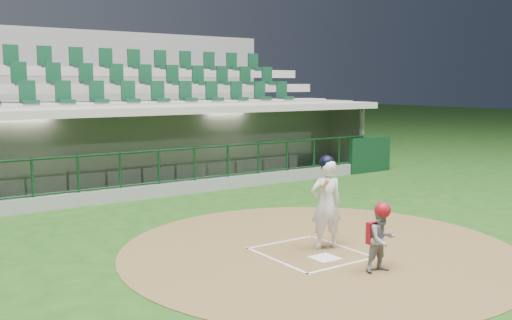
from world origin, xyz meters
The scene contains 8 objects.
ground centered at (0.00, 0.00, 0.00)m, with size 120.00×120.00×0.00m, color #1A4212.
dirt_circle centered at (0.30, -0.20, 0.01)m, with size 7.20×7.20×0.01m, color brown.
home_plate centered at (0.00, -0.70, 0.02)m, with size 0.43×0.43×0.02m, color white.
batter_box_chalk centered at (0.00, -0.30, 0.02)m, with size 1.55×1.80×0.01m.
dugout_structure centered at (0.12, 7.82, 0.96)m, with size 16.40×3.70×3.00m.
seating_deck centered at (0.00, 10.91, 1.42)m, with size 17.00×6.72×5.15m.
batter centered at (0.44, -0.21, 0.87)m, with size 0.88×0.92×1.71m.
catcher centered at (0.30, -1.70, 0.58)m, with size 0.55×0.46×1.13m.
Camera 1 is at (-6.31, -7.84, 2.97)m, focal length 40.00 mm.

